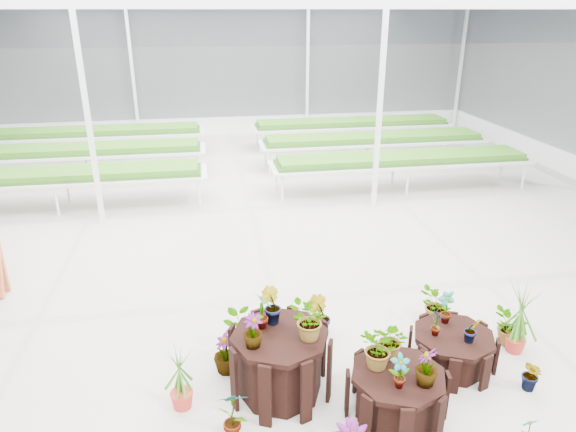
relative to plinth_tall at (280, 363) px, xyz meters
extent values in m
plane|color=gray|center=(0.06, 1.78, -0.40)|extent=(24.00, 24.00, 0.00)
cylinder|color=black|center=(0.00, 0.00, 0.00)|extent=(1.54, 1.54, 0.79)
cylinder|color=black|center=(1.20, -0.60, -0.11)|extent=(1.26, 1.26, 0.57)
cylinder|color=black|center=(2.20, 0.10, -0.16)|extent=(1.37, 1.37, 0.47)
imported|color=#326A18|center=(-0.17, 0.15, 0.63)|extent=(0.20, 0.27, 0.47)
imported|color=#326A18|center=(0.31, -0.15, 0.63)|extent=(0.55, 0.56, 0.47)
imported|color=#326A18|center=(-0.06, 0.25, 0.62)|extent=(0.32, 0.31, 0.45)
imported|color=#326A18|center=(-0.32, -0.17, 0.59)|extent=(0.28, 0.28, 0.38)
imported|color=#326A18|center=(1.01, -0.48, 0.41)|extent=(0.41, 0.46, 0.47)
imported|color=#326A18|center=(1.41, -0.80, 0.38)|extent=(0.33, 0.33, 0.43)
imported|color=#326A18|center=(1.22, -0.31, 0.39)|extent=(0.52, 0.51, 0.43)
imported|color=#326A18|center=(1.12, -0.80, 0.37)|extent=(0.22, 0.16, 0.39)
imported|color=#326A18|center=(1.96, 0.12, 0.25)|extent=(0.19, 0.23, 0.37)
imported|color=#326A18|center=(2.32, -0.07, 0.24)|extent=(0.20, 0.17, 0.34)
imported|color=#326A18|center=(2.20, 0.37, 0.29)|extent=(0.20, 0.26, 0.44)
imported|color=#326A18|center=(-0.59, -0.61, -0.09)|extent=(0.34, 0.24, 0.62)
imported|color=#326A18|center=(-0.60, 0.46, -0.12)|extent=(0.39, 0.39, 0.55)
imported|color=#326A18|center=(2.38, -1.25, -0.20)|extent=(0.22, 0.17, 0.38)
imported|color=#326A18|center=(2.91, -0.49, -0.18)|extent=(0.20, 0.24, 0.44)
imported|color=#326A18|center=(3.16, 0.38, -0.13)|extent=(0.64, 0.64, 0.54)
imported|color=#326A18|center=(2.42, 1.05, -0.13)|extent=(0.64, 0.64, 0.54)
imported|color=#326A18|center=(0.70, 1.04, -0.11)|extent=(0.41, 0.39, 0.58)
imported|color=#326A18|center=(-0.36, 0.73, -0.09)|extent=(0.62, 0.56, 0.61)
camera|label=1|loc=(-0.71, -4.82, 3.80)|focal=32.00mm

